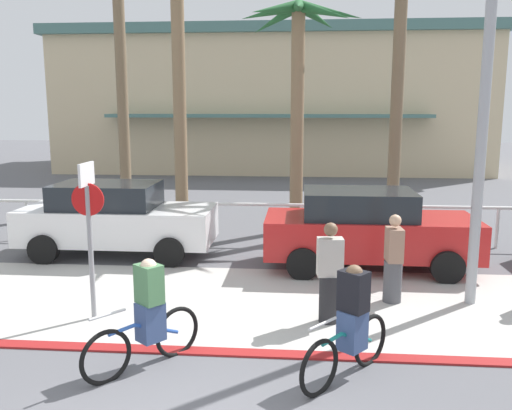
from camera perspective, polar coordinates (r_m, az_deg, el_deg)
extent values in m
plane|color=#5B5B60|center=(15.30, 0.26, -2.63)|extent=(80.00, 80.00, 0.00)
cube|color=beige|center=(9.76, -2.48, -10.14)|extent=(44.00, 4.00, 0.02)
cube|color=maroon|center=(7.93, -4.36, -15.11)|extent=(44.00, 0.24, 0.03)
cube|color=beige|center=(31.89, 1.79, 10.34)|extent=(22.33, 9.95, 6.94)
cube|color=#47706B|center=(32.12, 1.83, 16.99)|extent=(22.93, 10.55, 0.50)
cube|color=#47706B|center=(26.43, 1.15, 9.35)|extent=(15.63, 1.20, 0.16)
cylinder|color=white|center=(13.64, -0.24, 0.07)|extent=(21.49, 0.08, 0.08)
cylinder|color=white|center=(15.44, -22.90, -1.44)|extent=(0.08, 0.08, 1.00)
cylinder|color=white|center=(14.49, -14.50, -1.67)|extent=(0.08, 0.08, 1.00)
cylinder|color=white|center=(13.89, -5.15, -1.89)|extent=(0.08, 0.08, 1.00)
cylinder|color=white|center=(13.69, 4.75, -2.07)|extent=(0.08, 0.08, 1.00)
cylinder|color=white|center=(13.90, 14.66, -2.18)|extent=(0.08, 0.08, 1.00)
cylinder|color=white|center=(14.50, 24.00, -2.23)|extent=(0.08, 0.08, 1.00)
cylinder|color=gray|center=(9.09, -16.95, -4.92)|extent=(0.08, 0.08, 2.20)
cube|color=white|center=(8.85, -17.38, 3.11)|extent=(0.04, 0.56, 0.36)
cylinder|color=red|center=(8.91, -17.24, 0.55)|extent=(0.52, 0.03, 0.52)
cylinder|color=#9EA0A5|center=(9.85, 22.96, 11.44)|extent=(0.18, 0.18, 7.50)
cylinder|color=#756047|center=(18.39, -13.96, 13.39)|extent=(0.36, 0.36, 9.03)
cylinder|color=#846B4C|center=(15.38, -8.05, 11.41)|extent=(0.36, 0.36, 7.50)
cylinder|color=#846B4C|center=(14.94, 4.33, 8.68)|extent=(0.36, 0.36, 6.02)
cone|color=#235B2D|center=(15.15, 7.82, 19.43)|extent=(1.73, 0.32, 0.65)
cone|color=#235B2D|center=(15.60, 6.34, 18.98)|extent=(1.25, 1.25, 0.76)
cone|color=#235B2D|center=(16.07, 4.51, 18.97)|extent=(0.32, 1.95, 0.64)
cone|color=#235B2D|center=(15.77, 2.06, 18.83)|extent=(1.56, 1.56, 0.82)
cone|color=#235B2D|center=(15.16, 1.44, 19.55)|extent=(1.58, 0.32, 0.63)
cone|color=#235B2D|center=(14.59, 2.09, 19.88)|extent=(1.41, 1.41, 0.64)
cone|color=#235B2D|center=(14.28, 4.46, 20.13)|extent=(0.32, 1.79, 0.62)
cone|color=#235B2D|center=(14.52, 7.05, 19.49)|extent=(1.53, 1.53, 0.82)
cylinder|color=#756047|center=(16.50, 14.63, 11.89)|extent=(0.36, 0.36, 7.96)
cube|color=white|center=(13.01, -14.21, -1.96)|extent=(4.40, 1.80, 0.80)
cube|color=#1E2328|center=(12.97, -15.39, 1.01)|extent=(2.29, 1.58, 0.56)
cylinder|color=black|center=(13.57, -7.27, -2.96)|extent=(0.66, 0.22, 0.66)
cylinder|color=black|center=(11.87, -9.07, -4.93)|extent=(0.66, 0.22, 0.66)
cylinder|color=black|center=(14.42, -18.29, -2.62)|extent=(0.66, 0.22, 0.66)
cylinder|color=black|center=(12.83, -21.42, -4.37)|extent=(0.66, 0.22, 0.66)
cube|color=red|center=(11.79, 11.82, -3.11)|extent=(4.40, 1.80, 0.80)
cube|color=#1E2328|center=(11.62, 10.72, 0.16)|extent=(2.29, 1.58, 0.56)
cylinder|color=black|center=(12.99, 17.47, -3.95)|extent=(0.66, 0.22, 0.66)
cylinder|color=black|center=(11.30, 19.44, -6.17)|extent=(0.66, 0.22, 0.66)
cylinder|color=black|center=(12.67, 4.92, -3.87)|extent=(0.66, 0.22, 0.66)
cylinder|color=black|center=(10.93, 4.93, -6.16)|extent=(0.66, 0.22, 0.66)
torus|color=black|center=(7.28, -15.47, -15.16)|extent=(0.51, 0.59, 0.72)
torus|color=black|center=(7.82, -8.27, -13.06)|extent=(0.51, 0.59, 0.72)
cylinder|color=#2851A8|center=(7.58, -10.38, -12.65)|extent=(0.48, 0.56, 0.35)
cylinder|color=#2851A8|center=(7.27, -13.90, -12.62)|extent=(0.29, 0.32, 0.07)
cylinder|color=#2851A8|center=(7.51, -11.01, -12.34)|extent=(0.05, 0.05, 0.44)
cylinder|color=silver|center=(7.09, -15.33, -11.04)|extent=(0.35, 0.40, 0.04)
cube|color=#384C7A|center=(7.48, -11.02, -11.91)|extent=(0.42, 0.43, 0.52)
cube|color=#4C7F51|center=(7.30, -11.16, -8.13)|extent=(0.43, 0.42, 0.52)
sphere|color=beige|center=(7.24, -11.23, -6.40)|extent=(0.22, 0.22, 0.22)
torus|color=black|center=(6.82, 6.66, -16.65)|extent=(0.51, 0.59, 0.72)
torus|color=black|center=(7.64, 11.90, -13.74)|extent=(0.51, 0.59, 0.72)
cylinder|color=#197F7A|center=(7.32, 10.48, -13.50)|extent=(0.48, 0.56, 0.35)
cylinder|color=#197F7A|center=(6.87, 7.99, -13.80)|extent=(0.28, 0.33, 0.07)
cylinder|color=#197F7A|center=(7.22, 10.07, -13.23)|extent=(0.05, 0.05, 0.44)
cylinder|color=silver|center=(6.63, 7.04, -12.25)|extent=(0.35, 0.41, 0.04)
cube|color=#384C7A|center=(7.20, 10.08, -12.79)|extent=(0.42, 0.43, 0.52)
cube|color=black|center=(7.01, 10.22, -8.88)|extent=(0.43, 0.42, 0.52)
sphere|color=brown|center=(6.94, 10.28, -7.08)|extent=(0.22, 0.22, 0.22)
cylinder|color=#232326|center=(8.84, 7.67, -9.78)|extent=(0.35, 0.35, 0.79)
cube|color=#B7B2A8|center=(8.63, 7.78, -5.43)|extent=(0.42, 0.30, 0.61)
sphere|color=brown|center=(8.52, 7.85, -2.56)|extent=(0.22, 0.22, 0.22)
cylinder|color=#4C4C51|center=(9.93, 14.13, -7.83)|extent=(0.34, 0.34, 0.76)
cube|color=#93705B|center=(9.75, 14.31, -4.06)|extent=(0.28, 0.42, 0.59)
sphere|color=#D6A884|center=(9.65, 14.42, -1.59)|extent=(0.21, 0.21, 0.21)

